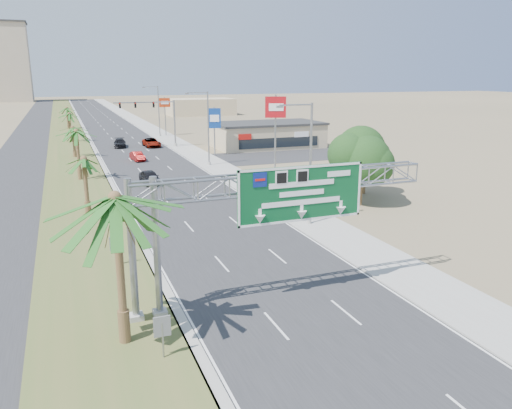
{
  "coord_description": "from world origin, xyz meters",
  "views": [
    {
      "loc": [
        -11.08,
        -13.61,
        12.1
      ],
      "look_at": [
        -0.07,
        14.71,
        4.2
      ],
      "focal_mm": 35.0,
      "sensor_mm": 36.0,
      "label": 1
    }
  ],
  "objects": [
    {
      "name": "oak_near",
      "position": [
        15.0,
        26.0,
        4.53
      ],
      "size": [
        4.5,
        4.5,
        6.8
      ],
      "color": "brown",
      "rests_on": "ground"
    },
    {
      "name": "signal_mast",
      "position": [
        5.17,
        71.97,
        4.85
      ],
      "size": [
        10.28,
        0.71,
        8.0
      ],
      "color": "gray",
      "rests_on": "ground"
    },
    {
      "name": "pole_sign_blue",
      "position": [
        10.73,
        60.03,
        5.46
      ],
      "size": [
        2.0,
        0.88,
        7.44
      ],
      "color": "gray",
      "rests_on": "ground"
    },
    {
      "name": "streetlight_near",
      "position": [
        7.3,
        22.0,
        4.69
      ],
      "size": [
        3.27,
        0.44,
        10.0
      ],
      "color": "gray",
      "rests_on": "ground"
    },
    {
      "name": "streetlight_far",
      "position": [
        7.3,
        88.0,
        4.69
      ],
      "size": [
        3.27,
        0.44,
        10.0
      ],
      "color": "gray",
      "rests_on": "ground"
    },
    {
      "name": "median_signback_b",
      "position": [
        -8.5,
        18.0,
        1.45
      ],
      "size": [
        0.75,
        0.08,
        2.08
      ],
      "color": "gray",
      "rests_on": "ground"
    },
    {
      "name": "road",
      "position": [
        0.0,
        110.0,
        0.01
      ],
      "size": [
        12.0,
        300.0,
        0.02
      ],
      "primitive_type": "cube",
      "color": "#28282B",
      "rests_on": "ground"
    },
    {
      "name": "palm_row_c",
      "position": [
        -9.5,
        48.0,
        5.66
      ],
      "size": [
        3.99,
        3.99,
        6.75
      ],
      "color": "brown",
      "rests_on": "ground"
    },
    {
      "name": "opposing_road",
      "position": [
        -17.0,
        110.0,
        0.01
      ],
      "size": [
        8.0,
        300.0,
        0.02
      ],
      "primitive_type": "cube",
      "color": "#28282B",
      "rests_on": "ground"
    },
    {
      "name": "sign_gantry",
      "position": [
        -1.06,
        9.93,
        6.06
      ],
      "size": [
        16.75,
        1.24,
        7.5
      ],
      "color": "gray",
      "rests_on": "ground"
    },
    {
      "name": "tower_distant",
      "position": [
        -32.0,
        250.0,
        17.5
      ],
      "size": [
        20.0,
        16.0,
        35.0
      ],
      "primitive_type": "cube",
      "color": "tan",
      "rests_on": "ground"
    },
    {
      "name": "palm_row_d",
      "position": [
        -9.5,
        66.0,
        4.42
      ],
      "size": [
        3.99,
        3.99,
        5.45
      ],
      "color": "brown",
      "rests_on": "ground"
    },
    {
      "name": "store_building",
      "position": [
        22.0,
        66.0,
        2.0
      ],
      "size": [
        18.0,
        10.0,
        4.0
      ],
      "primitive_type": "cube",
      "color": "#C8AF87",
      "rests_on": "ground"
    },
    {
      "name": "palm_row_b",
      "position": [
        -9.5,
        32.0,
        4.9
      ],
      "size": [
        3.99,
        3.99,
        5.95
      ],
      "color": "brown",
      "rests_on": "ground"
    },
    {
      "name": "oak_far",
      "position": [
        18.0,
        30.0,
        3.82
      ],
      "size": [
        3.5,
        3.5,
        5.6
      ],
      "color": "brown",
      "rests_on": "ground"
    },
    {
      "name": "car_mid_lane",
      "position": [
        -1.13,
        59.57,
        0.65
      ],
      "size": [
        1.91,
        4.11,
        1.3
      ],
      "primitive_type": "imported",
      "rotation": [
        0.0,
        0.0,
        0.14
      ],
      "color": "maroon",
      "rests_on": "ground"
    },
    {
      "name": "ground",
      "position": [
        0.0,
        0.0,
        0.0
      ],
      "size": [
        600.0,
        600.0,
        0.0
      ],
      "primitive_type": "plane",
      "color": "#8C7A59",
      "rests_on": "ground"
    },
    {
      "name": "palm_row_f",
      "position": [
        -9.5,
        110.0,
        4.71
      ],
      "size": [
        3.99,
        3.99,
        5.75
      ],
      "color": "brown",
      "rests_on": "ground"
    },
    {
      "name": "pole_sign_red_near",
      "position": [
        12.08,
        39.76,
        7.88
      ],
      "size": [
        2.35,
        1.13,
        9.93
      ],
      "color": "gray",
      "rests_on": "ground"
    },
    {
      "name": "median_signback_a",
      "position": [
        -7.8,
        6.0,
        1.45
      ],
      "size": [
        0.75,
        0.08,
        2.08
      ],
      "color": "gray",
      "rests_on": "ground"
    },
    {
      "name": "pole_sign_red_far",
      "position": [
        9.0,
        89.34,
        6.12
      ],
      "size": [
        2.22,
        0.56,
        7.79
      ],
      "color": "gray",
      "rests_on": "ground"
    },
    {
      "name": "building_distant_right",
      "position": [
        30.0,
        140.0,
        2.5
      ],
      "size": [
        20.0,
        12.0,
        5.0
      ],
      "primitive_type": "cube",
      "color": "#C8AF87",
      "rests_on": "ground"
    },
    {
      "name": "car_far",
      "position": [
        -1.88,
        74.98,
        0.71
      ],
      "size": [
        2.49,
        5.08,
        1.42
      ],
      "primitive_type": "imported",
      "rotation": [
        0.0,
        0.0,
        -0.1
      ],
      "color": "black",
      "rests_on": "ground"
    },
    {
      "name": "palm_near",
      "position": [
        -9.2,
        8.0,
        6.93
      ],
      "size": [
        5.7,
        5.7,
        8.35
      ],
      "color": "brown",
      "rests_on": "ground"
    },
    {
      "name": "palm_row_e",
      "position": [
        -9.5,
        85.0,
        5.09
      ],
      "size": [
        3.99,
        3.99,
        6.15
      ],
      "color": "brown",
      "rests_on": "ground"
    },
    {
      "name": "car_right_lane",
      "position": [
        3.29,
        73.43,
        0.74
      ],
      "size": [
        2.66,
        5.44,
        1.49
      ],
      "primitive_type": "imported",
      "rotation": [
        0.0,
        0.0,
        0.04
      ],
      "color": "gray",
      "rests_on": "ground"
    },
    {
      "name": "car_left_lane",
      "position": [
        -2.15,
        42.89,
        0.77
      ],
      "size": [
        2.16,
        4.63,
        1.53
      ],
      "primitive_type": "imported",
      "rotation": [
        0.0,
        0.0,
        0.08
      ],
      "color": "black",
      "rests_on": "ground"
    },
    {
      "name": "streetlight_mid",
      "position": [
        7.3,
        52.0,
        4.69
      ],
      "size": [
        3.27,
        0.44,
        10.0
      ],
      "color": "gray",
      "rests_on": "ground"
    },
    {
      "name": "sidewalk_right",
      "position": [
        8.5,
        110.0,
        0.05
      ],
      "size": [
        4.0,
        300.0,
        0.1
      ],
      "primitive_type": "cube",
      "color": "#9E9B93",
      "rests_on": "ground"
    },
    {
      "name": "median_grass",
      "position": [
        -10.0,
        110.0,
        0.06
      ],
      "size": [
        7.0,
        300.0,
        0.12
      ],
      "primitive_type": "cube",
      "color": "#4B5D29",
      "rests_on": "ground"
    }
  ]
}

